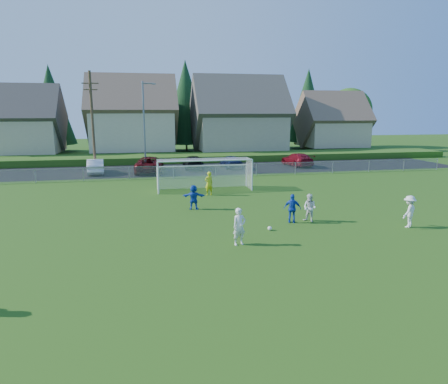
{
  "coord_description": "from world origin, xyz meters",
  "views": [
    {
      "loc": [
        -4.59,
        -14.91,
        6.16
      ],
      "look_at": [
        0.0,
        8.0,
        1.4
      ],
      "focal_mm": 32.0,
      "sensor_mm": 36.0,
      "label": 1
    }
  ],
  "objects_px": {
    "goalkeeper": "(209,183)",
    "car_d": "(193,162)",
    "soccer_ball": "(270,228)",
    "player_blue_a": "(292,209)",
    "player_blue_b": "(194,197)",
    "car_c": "(150,164)",
    "car_e": "(231,162)",
    "car_g": "(297,160)",
    "car_b": "(96,166)",
    "player_white_c": "(409,211)",
    "player_white_a": "(239,227)",
    "player_white_b": "(310,208)",
    "soccer_goal": "(204,169)"
  },
  "relations": [
    {
      "from": "player_white_a",
      "to": "car_e",
      "type": "height_order",
      "value": "player_white_a"
    },
    {
      "from": "goalkeeper",
      "to": "car_d",
      "type": "relative_size",
      "value": 0.36
    },
    {
      "from": "car_d",
      "to": "player_white_b",
      "type": "bearing_deg",
      "value": 101.15
    },
    {
      "from": "player_blue_a",
      "to": "player_white_b",
      "type": "bearing_deg",
      "value": -157.45
    },
    {
      "from": "soccer_ball",
      "to": "player_blue_a",
      "type": "xyz_separation_m",
      "value": [
        1.68,
        1.17,
        0.71
      ]
    },
    {
      "from": "player_blue_a",
      "to": "goalkeeper",
      "type": "height_order",
      "value": "goalkeeper"
    },
    {
      "from": "player_white_c",
      "to": "soccer_ball",
      "type": "bearing_deg",
      "value": -38.27
    },
    {
      "from": "player_blue_b",
      "to": "soccer_goal",
      "type": "height_order",
      "value": "soccer_goal"
    },
    {
      "from": "player_white_a",
      "to": "player_blue_a",
      "type": "distance_m",
      "value": 4.86
    },
    {
      "from": "player_blue_b",
      "to": "car_c",
      "type": "bearing_deg",
      "value": -69.54
    },
    {
      "from": "player_white_c",
      "to": "car_e",
      "type": "bearing_deg",
      "value": -110.74
    },
    {
      "from": "player_white_a",
      "to": "car_g",
      "type": "height_order",
      "value": "player_white_a"
    },
    {
      "from": "car_d",
      "to": "player_white_a",
      "type": "bearing_deg",
      "value": 89.08
    },
    {
      "from": "car_b",
      "to": "car_c",
      "type": "relative_size",
      "value": 0.76
    },
    {
      "from": "goalkeeper",
      "to": "car_c",
      "type": "distance_m",
      "value": 13.05
    },
    {
      "from": "player_white_b",
      "to": "player_blue_b",
      "type": "bearing_deg",
      "value": -161.86
    },
    {
      "from": "car_c",
      "to": "car_g",
      "type": "relative_size",
      "value": 1.15
    },
    {
      "from": "car_d",
      "to": "soccer_goal",
      "type": "height_order",
      "value": "soccer_goal"
    },
    {
      "from": "player_white_b",
      "to": "player_blue_b",
      "type": "height_order",
      "value": "player_white_b"
    },
    {
      "from": "car_g",
      "to": "car_c",
      "type": "bearing_deg",
      "value": 0.21
    },
    {
      "from": "car_c",
      "to": "soccer_goal",
      "type": "relative_size",
      "value": 0.79
    },
    {
      "from": "player_white_b",
      "to": "goalkeeper",
      "type": "bearing_deg",
      "value": 170.66
    },
    {
      "from": "player_blue_b",
      "to": "car_d",
      "type": "distance_m",
      "value": 18.13
    },
    {
      "from": "player_white_c",
      "to": "car_d",
      "type": "xyz_separation_m",
      "value": [
        -8.69,
        24.24,
        -0.16
      ]
    },
    {
      "from": "goalkeeper",
      "to": "car_e",
      "type": "bearing_deg",
      "value": -124.66
    },
    {
      "from": "player_blue_a",
      "to": "car_g",
      "type": "xyz_separation_m",
      "value": [
        9.06,
        22.22,
        -0.08
      ]
    },
    {
      "from": "player_white_a",
      "to": "car_g",
      "type": "bearing_deg",
      "value": 48.87
    },
    {
      "from": "player_white_b",
      "to": "car_e",
      "type": "bearing_deg",
      "value": 142.17
    },
    {
      "from": "goalkeeper",
      "to": "car_e",
      "type": "height_order",
      "value": "goalkeeper"
    },
    {
      "from": "player_blue_a",
      "to": "soccer_goal",
      "type": "relative_size",
      "value": 0.22
    },
    {
      "from": "soccer_ball",
      "to": "goalkeeper",
      "type": "height_order",
      "value": "goalkeeper"
    },
    {
      "from": "car_c",
      "to": "soccer_ball",
      "type": "bearing_deg",
      "value": 109.23
    },
    {
      "from": "player_white_c",
      "to": "goalkeeper",
      "type": "relative_size",
      "value": 0.98
    },
    {
      "from": "car_b",
      "to": "player_blue_b",
      "type": "bearing_deg",
      "value": 109.43
    },
    {
      "from": "player_white_a",
      "to": "player_blue_a",
      "type": "xyz_separation_m",
      "value": [
        3.78,
        3.06,
        -0.06
      ]
    },
    {
      "from": "car_c",
      "to": "soccer_goal",
      "type": "height_order",
      "value": "soccer_goal"
    },
    {
      "from": "player_white_c",
      "to": "player_white_b",
      "type": "bearing_deg",
      "value": -54.89
    },
    {
      "from": "soccer_ball",
      "to": "player_blue_b",
      "type": "bearing_deg",
      "value": 121.93
    },
    {
      "from": "player_white_b",
      "to": "car_c",
      "type": "height_order",
      "value": "car_c"
    },
    {
      "from": "player_white_a",
      "to": "car_b",
      "type": "relative_size",
      "value": 0.4
    },
    {
      "from": "soccer_ball",
      "to": "car_c",
      "type": "xyz_separation_m",
      "value": [
        -5.82,
        21.87,
        0.7
      ]
    },
    {
      "from": "player_white_a",
      "to": "car_c",
      "type": "distance_m",
      "value": 24.05
    },
    {
      "from": "car_b",
      "to": "car_c",
      "type": "distance_m",
      "value": 5.31
    },
    {
      "from": "car_c",
      "to": "car_g",
      "type": "xyz_separation_m",
      "value": [
        16.56,
        1.51,
        -0.07
      ]
    },
    {
      "from": "player_blue_a",
      "to": "car_g",
      "type": "relative_size",
      "value": 0.32
    },
    {
      "from": "car_d",
      "to": "player_white_c",
      "type": "bearing_deg",
      "value": 110.9
    },
    {
      "from": "car_g",
      "to": "car_b",
      "type": "bearing_deg",
      "value": -1.54
    },
    {
      "from": "player_white_b",
      "to": "car_e",
      "type": "height_order",
      "value": "player_white_b"
    },
    {
      "from": "car_b",
      "to": "car_d",
      "type": "bearing_deg",
      "value": -178.13
    },
    {
      "from": "player_white_a",
      "to": "car_d",
      "type": "xyz_separation_m",
      "value": [
        0.92,
        25.26,
        -0.17
      ]
    }
  ]
}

